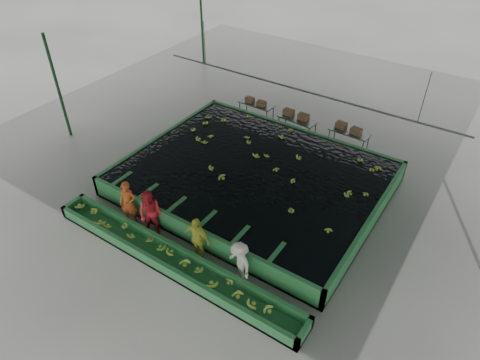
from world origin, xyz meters
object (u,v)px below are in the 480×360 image
Objects in this scene: worker_a at (128,203)px; packing_table_left at (256,111)px; flotation_tank at (254,178)px; worker_b at (150,213)px; packing_table_mid at (297,126)px; worker_c at (197,238)px; sorting_trough at (172,260)px; box_stack_right at (348,131)px; box_stack_mid at (296,117)px; box_stack_left at (256,104)px; worker_d at (239,262)px; packing_table_right at (348,139)px.

worker_a is 9.33m from packing_table_left.
flotation_tank is 4.61m from worker_b.
worker_a is 0.96× the size of packing_table_mid.
flotation_tank is 4.35m from worker_c.
packing_table_left is at bearing 110.37° from worker_c.
packing_table_left is at bearing 106.58° from sorting_trough.
worker_c reaches higher than box_stack_right.
box_stack_mid reaches higher than flotation_tank.
worker_c is 9.88m from box_stack_left.
worker_d is 1.19× the size of box_stack_mid.
worker_b reaches higher than box_stack_left.
packing_table_mid is at bearing 96.13° from flotation_tank.
packing_table_right is at bearing 114.22° from worker_d.
packing_table_left is (-5.20, 9.31, -0.36)m from worker_d.
worker_b is 9.17m from box_stack_mid.
box_stack_left is (-3.03, 10.04, 0.59)m from sorting_trough.
packing_table_right is at bearing 42.97° from worker_a.
worker_a reaches higher than flotation_tank.
worker_b is at bearing 153.25° from sorting_trough.
worker_d is (2.19, -4.30, 0.33)m from flotation_tank.
flotation_tank is 5.10m from sorting_trough.
sorting_trough is 10.55m from packing_table_left.
worker_c is at bearing -98.83° from box_stack_right.
box_stack_right is at bearing 43.41° from worker_a.
packing_table_right reaches higher than packing_table_left.
packing_table_mid is at bearing -172.61° from box_stack_right.
sorting_trough is at bearing -36.80° from worker_a.
worker_a reaches higher than worker_c.
worker_a is 1.41× the size of box_stack_right.
worker_b reaches higher than worker_d.
packing_table_left is at bearing -179.63° from packing_table_right.
box_stack_left reaches higher than flotation_tank.
box_stack_left is at bearing -178.80° from packing_table_right.
worker_b is 1.00× the size of packing_table_mid.
packing_table_right reaches higher than sorting_trough.
sorting_trough is (0.00, -5.10, -0.20)m from flotation_tank.
packing_table_mid reaches higher than packing_table_left.
worker_d is at bearing 20.05° from sorting_trough.
box_stack_mid is at bearing -2.82° from box_stack_left.
box_stack_left is (-0.34, 9.24, -0.06)m from worker_a.
worker_c is 1.12× the size of worker_d.
box_stack_right reaches higher than flotation_tank.
box_stack_right is (-0.08, 0.01, 0.42)m from packing_table_right.
worker_d is (4.88, 0.00, -0.12)m from worker_a.
packing_table_left is at bearing 121.01° from flotation_tank.
packing_table_left is 0.43m from box_stack_left.
packing_table_left is at bearing -179.48° from box_stack_right.
worker_b is 1.01× the size of packing_table_right.
packing_table_right is (4.72, 9.34, -0.48)m from worker_a.
worker_b reaches higher than box_stack_right.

